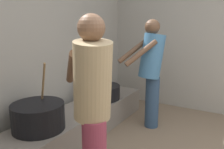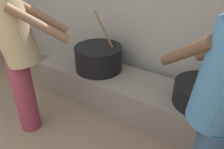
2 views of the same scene
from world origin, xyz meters
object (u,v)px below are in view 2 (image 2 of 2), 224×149
Objects in this scene: cooking_pot_main at (99,58)px; cook_in_tan_shirt at (17,48)px; cooking_pot_secondary at (204,94)px; cook_in_blue_shirt at (220,105)px.

cook_in_tan_shirt is (-0.22, -0.89, 0.39)m from cooking_pot_main.
cooking_pot_secondary is 0.86m from cook_in_blue_shirt.
cook_in_blue_shirt reaches higher than cooking_pot_main.
cooking_pot_secondary is 0.42× the size of cook_in_blue_shirt.
cooking_pot_secondary is at bearing -0.62° from cooking_pot_main.
cook_in_blue_shirt is at bearing -76.34° from cooking_pot_secondary.
cooking_pot_main is 0.99m from cook_in_tan_shirt.
cooking_pot_main is 1.26m from cooking_pot_secondary.
cook_in_tan_shirt is at bearing -149.28° from cooking_pot_secondary.
cook_in_tan_shirt is (-1.47, -0.87, 0.43)m from cooking_pot_secondary.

